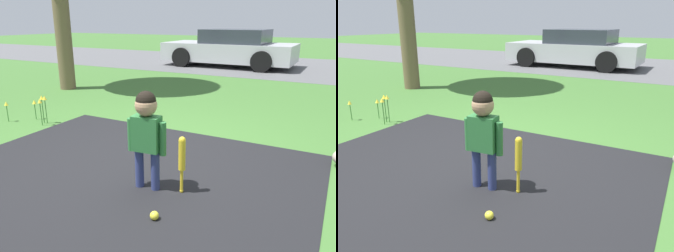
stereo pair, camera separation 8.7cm
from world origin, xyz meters
The scene contains 7 objects.
ground_plane centered at (0.00, 0.00, 0.00)m, with size 60.00×60.00×0.00m, color #3D6B2D.
street_strip centered at (0.00, 8.79, 0.00)m, with size 40.00×6.00×0.01m.
child centered at (0.40, -0.61, 0.59)m, with size 0.37×0.19×0.91m.
baseball_bat centered at (0.71, -0.55, 0.34)m, with size 0.06×0.06×0.53m.
sports_ball centered at (0.71, -1.03, 0.04)m, with size 0.07×0.07×0.07m.
parked_car centered at (-1.61, 8.00, 0.58)m, with size 4.27×2.10×1.21m.
flower_bed centered at (-2.17, 0.33, 0.31)m, with size 0.68×0.34×0.43m.
Camera 2 is at (1.91, -2.87, 1.47)m, focal length 35.00 mm.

